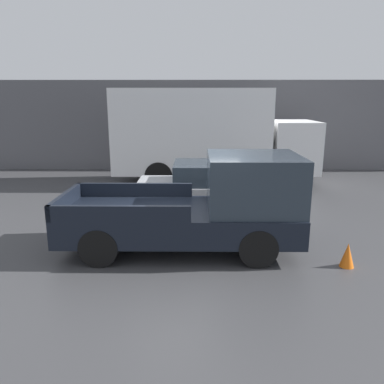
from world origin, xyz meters
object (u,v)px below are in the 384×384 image
pickup_truck (206,206)px  delivery_truck (207,134)px  car (211,186)px  traffic_cone (347,255)px

pickup_truck → delivery_truck: delivery_truck is taller
car → traffic_cone: bearing=-56.2°
pickup_truck → traffic_cone: pickup_truck is taller
delivery_truck → car: bearing=-89.4°
pickup_truck → delivery_truck: size_ratio=0.66×
delivery_truck → traffic_cone: bearing=-71.4°
pickup_truck → traffic_cone: bearing=-18.2°
pickup_truck → delivery_truck: 6.96m
car → pickup_truck: bearing=-94.7°
delivery_truck → traffic_cone: delivery_truck is taller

